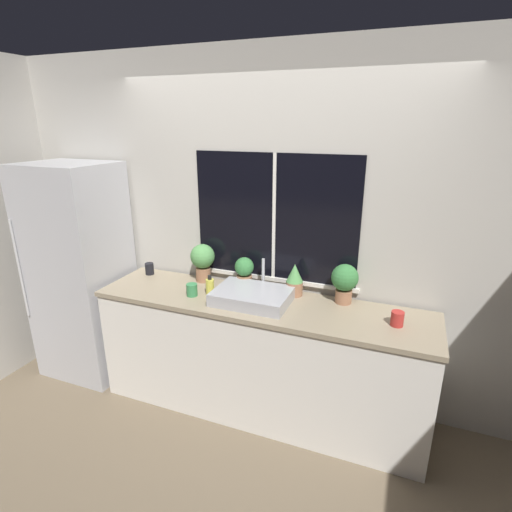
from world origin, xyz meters
TOP-DOWN VIEW (x-y plane):
  - ground_plane at (0.00, 0.00)m, footprint 14.00×14.00m
  - wall_back at (0.00, 0.64)m, footprint 8.00×0.09m
  - wall_left at (-2.29, 1.50)m, footprint 0.06×7.00m
  - counter at (0.00, 0.29)m, footprint 2.49×0.59m
  - refrigerator at (-1.65, 0.27)m, footprint 0.71×0.63m
  - sink at (-0.05, 0.27)m, footprint 0.54×0.44m
  - potted_plant_far_left at (-0.57, 0.50)m, footprint 0.20×0.20m
  - potted_plant_center_left at (-0.21, 0.50)m, footprint 0.15×0.15m
  - potted_plant_center_right at (0.20, 0.50)m, footprint 0.13×0.13m
  - potted_plant_far_right at (0.57, 0.50)m, footprint 0.19×0.19m
  - soap_bottle at (-0.39, 0.28)m, footprint 0.06×0.06m
  - mug_black at (-1.07, 0.46)m, footprint 0.07×0.07m
  - mug_red at (0.95, 0.28)m, footprint 0.08×0.08m
  - mug_green at (-0.51, 0.21)m, footprint 0.08×0.08m

SIDE VIEW (x-z plane):
  - ground_plane at x=0.00m, z-range 0.00..0.00m
  - counter at x=0.00m, z-range 0.00..0.93m
  - refrigerator at x=-1.65m, z-range 0.00..1.86m
  - sink at x=-0.05m, z-range 0.84..1.10m
  - mug_green at x=-0.51m, z-range 0.93..1.02m
  - mug_red at x=0.95m, z-range 0.93..1.02m
  - mug_black at x=-1.07m, z-range 0.93..1.03m
  - soap_bottle at x=-0.39m, z-range 0.91..1.07m
  - potted_plant_center_right at x=0.20m, z-range 0.93..1.17m
  - potted_plant_center_left at x=-0.21m, z-range 0.94..1.18m
  - potted_plant_far_right at x=0.57m, z-range 0.95..1.24m
  - potted_plant_far_left at x=-0.57m, z-range 0.96..1.27m
  - wall_left at x=-2.29m, z-range 0.00..2.70m
  - wall_back at x=0.00m, z-range 0.00..2.70m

